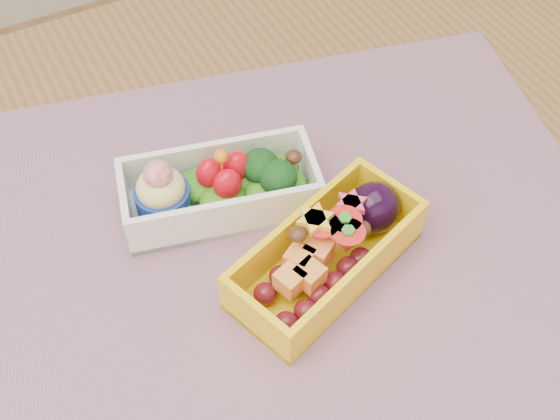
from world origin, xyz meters
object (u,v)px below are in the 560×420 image
bento_yellow (330,251)px  bento_white (219,189)px  table (289,300)px  placemat (275,245)px

bento_yellow → bento_white: bearing=97.6°
bento_white → bento_yellow: bearing=-49.3°
table → placemat: (-0.01, 0.00, 0.10)m
table → placemat: 0.10m
table → bento_white: (-0.04, 0.06, 0.13)m
table → bento_white: size_ratio=6.56×
placemat → bento_white: (-0.02, 0.06, 0.03)m
bento_white → placemat: bearing=-54.5°
placemat → bento_yellow: bento_yellow is taller
bento_white → bento_yellow: bento_white is taller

